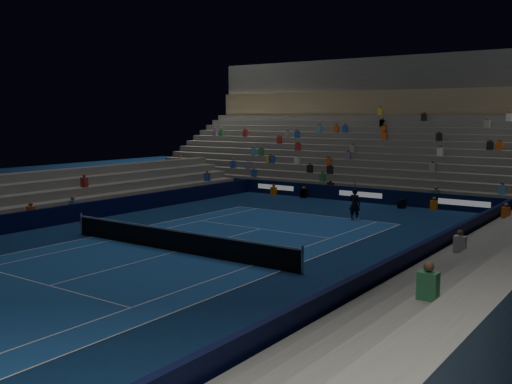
{
  "coord_description": "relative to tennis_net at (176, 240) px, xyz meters",
  "views": [
    {
      "loc": [
        17.37,
        -18.36,
        5.84
      ],
      "look_at": [
        0.0,
        6.0,
        2.0
      ],
      "focal_mm": 41.21,
      "sensor_mm": 36.0,
      "label": 1
    }
  ],
  "objects": [
    {
      "name": "grandstand_main",
      "position": [
        0.0,
        27.9,
        2.87
      ],
      "size": [
        44.0,
        15.2,
        11.2
      ],
      "color": "#5F5F5B",
      "rests_on": "ground"
    },
    {
      "name": "sponsor_barrier_west",
      "position": [
        -9.7,
        0.0,
        -0.0
      ],
      "size": [
        0.25,
        37.0,
        1.0
      ],
      "primitive_type": "cube",
      "color": "black",
      "rests_on": "ground"
    },
    {
      "name": "tennis_player",
      "position": [
        2.8,
        11.72,
        0.41
      ],
      "size": [
        0.72,
        0.52,
        1.82
      ],
      "primitive_type": "imported",
      "rotation": [
        0.0,
        0.0,
        3.28
      ],
      "color": "black",
      "rests_on": "ground"
    },
    {
      "name": "sponsor_barrier_east",
      "position": [
        9.7,
        0.0,
        -0.0
      ],
      "size": [
        0.25,
        37.0,
        1.0
      ],
      "primitive_type": "cube",
      "color": "black",
      "rests_on": "ground"
    },
    {
      "name": "court_surface",
      "position": [
        0.0,
        0.0,
        -0.5
      ],
      "size": [
        10.97,
        23.77,
        0.01
      ],
      "primitive_type": "cube",
      "color": "#1A4C91",
      "rests_on": "ground"
    },
    {
      "name": "grandstand_east",
      "position": [
        13.17,
        0.0,
        0.41
      ],
      "size": [
        5.0,
        37.0,
        2.5
      ],
      "color": "slate",
      "rests_on": "ground"
    },
    {
      "name": "grandstand_west",
      "position": [
        -13.17,
        0.0,
        0.41
      ],
      "size": [
        5.0,
        37.0,
        2.5
      ],
      "color": "gray",
      "rests_on": "ground"
    },
    {
      "name": "ground",
      "position": [
        0.0,
        0.0,
        -0.5
      ],
      "size": [
        90.0,
        90.0,
        0.0
      ],
      "primitive_type": "plane",
      "color": "#0D274F",
      "rests_on": "ground"
    },
    {
      "name": "tennis_net",
      "position": [
        0.0,
        0.0,
        0.0
      ],
      "size": [
        12.9,
        0.1,
        1.1
      ],
      "color": "#B2B2B7",
      "rests_on": "ground"
    },
    {
      "name": "broadcast_camera",
      "position": [
        3.31,
        17.52,
        -0.21
      ],
      "size": [
        0.45,
        0.88,
        0.56
      ],
      "color": "black",
      "rests_on": "ground"
    },
    {
      "name": "sponsor_barrier_far",
      "position": [
        0.0,
        18.5,
        -0.0
      ],
      "size": [
        44.0,
        0.25,
        1.0
      ],
      "primitive_type": "cube",
      "color": "black",
      "rests_on": "ground"
    }
  ]
}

